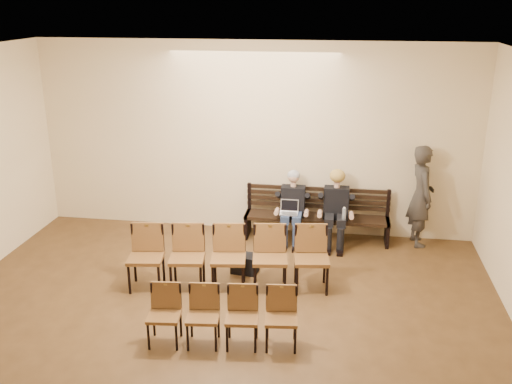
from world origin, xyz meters
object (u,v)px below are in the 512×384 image
water_bottle (344,220)px  chair_row_back (222,318)px  bench (316,228)px  chair_row_front (228,259)px  bag (245,264)px  seated_man (292,208)px  seated_woman (336,210)px  passerby (422,188)px  laptop (289,215)px

water_bottle → chair_row_back: 3.44m
bench → chair_row_front: 2.39m
bench → chair_row_back: size_ratio=1.38×
bag → water_bottle: bearing=35.1°
seated_man → chair_row_back: 3.44m
seated_man → bench: bearing=15.6°
bench → seated_woman: bearing=-19.5°
water_bottle → seated_man: bearing=162.6°
bench → seated_man: 0.60m
bench → seated_woman: size_ratio=2.05×
passerby → chair_row_back: (-2.79, -3.61, -0.65)m
seated_man → passerby: (2.23, 0.22, 0.41)m
seated_man → chair_row_front: (-0.78, -1.93, -0.14)m
water_bottle → bench: bearing=140.0°
seated_man → bag: (-0.63, -1.37, -0.48)m
bench → chair_row_back: 3.65m
passerby → seated_man: bearing=84.8°
water_bottle → chair_row_back: chair_row_back is taller
seated_woman → bench: bearing=160.5°
water_bottle → bag: water_bottle is taller
water_bottle → chair_row_front: bearing=-135.8°
bench → water_bottle: (0.48, -0.41, 0.34)m
water_bottle → chair_row_front: (-1.69, -1.64, -0.07)m
bench → seated_man: (-0.43, -0.12, 0.40)m
laptop → water_bottle: size_ratio=1.44×
chair_row_back → seated_woman: bearing=62.5°
chair_row_front → laptop: bearing=59.5°
bag → laptop: bearing=64.0°
laptop → bag: 1.38m
seated_woman → bag: size_ratio=3.09×
seated_woman → laptop: 0.84m
seated_woman → passerby: passerby is taller
seated_woman → seated_man: bearing=180.0°
passerby → bag: bearing=108.2°
seated_man → passerby: 2.28m
bench → passerby: passerby is taller
seated_man → laptop: (-0.05, -0.18, -0.06)m
seated_woman → passerby: bearing=8.6°
water_bottle → chair_row_back: (-1.47, -3.11, -0.17)m
water_bottle → passerby: bearing=21.0°
bag → chair_row_front: (-0.15, -0.56, 0.34)m
laptop → bench: bearing=42.2°
seated_woman → water_bottle: seated_woman is taller
seated_man → bag: bearing=-114.6°
chair_row_back → laptop: bearing=74.9°
seated_woman → chair_row_back: 3.65m
chair_row_front → seated_man: bearing=60.2°
bag → chair_row_front: chair_row_front is taller
chair_row_back → chair_row_front: bearing=92.3°
laptop → chair_row_front: size_ratio=0.11×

